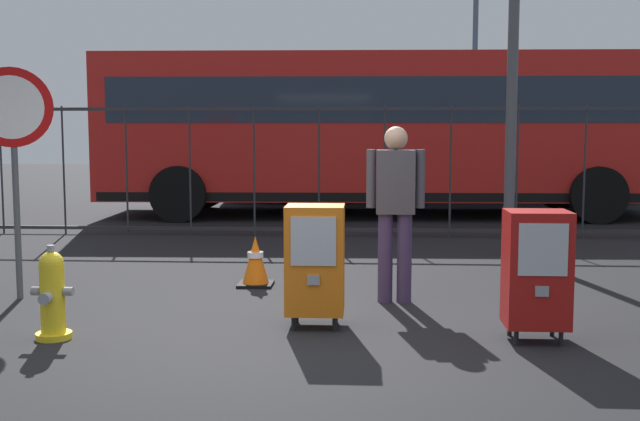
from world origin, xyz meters
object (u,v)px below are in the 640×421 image
(bus_far, at_px, (449,126))
(bus_near, at_px, (383,126))
(stop_sign, at_px, (13,134))
(pedestrian, at_px, (395,203))
(newspaper_box_secondary, at_px, (315,259))
(traffic_cone, at_px, (255,261))
(fire_hydrant, at_px, (52,295))
(street_light_near_left, at_px, (476,12))
(newspaper_box_primary, at_px, (537,269))

(bus_far, bearing_deg, bus_near, -118.75)
(stop_sign, relative_size, pedestrian, 1.34)
(stop_sign, distance_m, bus_far, 12.36)
(newspaper_box_secondary, bearing_deg, bus_far, 79.00)
(stop_sign, xyz_separation_m, traffic_cone, (2.20, 0.78, -1.34))
(bus_near, distance_m, bus_far, 3.87)
(fire_hydrant, relative_size, bus_far, 0.07)
(bus_far, relative_size, street_light_near_left, 1.30)
(newspaper_box_secondary, distance_m, traffic_cone, 1.86)
(fire_hydrant, xyz_separation_m, traffic_cone, (1.29, 2.18, -0.09))
(newspaper_box_primary, height_order, bus_far, bus_far)
(fire_hydrant, xyz_separation_m, bus_near, (2.78, 9.05, 1.36))
(stop_sign, xyz_separation_m, bus_far, (5.29, 11.17, 0.11))
(bus_near, bearing_deg, street_light_near_left, 65.93)
(newspaper_box_secondary, relative_size, pedestrian, 0.61)
(newspaper_box_primary, height_order, stop_sign, stop_sign)
(fire_hydrant, bearing_deg, stop_sign, 123.07)
(fire_hydrant, relative_size, street_light_near_left, 0.09)
(fire_hydrant, bearing_deg, newspaper_box_primary, 2.54)
(fire_hydrant, distance_m, newspaper_box_secondary, 2.10)
(stop_sign, distance_m, pedestrian, 3.70)
(traffic_cone, height_order, bus_far, bus_far)
(fire_hydrant, relative_size, bus_near, 0.07)
(fire_hydrant, height_order, bus_far, bus_far)
(newspaper_box_secondary, height_order, bus_near, bus_near)
(pedestrian, xyz_separation_m, bus_far, (1.65, 11.09, 0.76))
(street_light_near_left, bearing_deg, stop_sign, -114.33)
(newspaper_box_secondary, relative_size, bus_near, 0.10)
(newspaper_box_primary, relative_size, bus_far, 0.10)
(street_light_near_left, bearing_deg, newspaper_box_primary, -95.79)
(newspaper_box_secondary, xyz_separation_m, bus_far, (2.35, 12.07, 1.14))
(stop_sign, height_order, bus_far, bus_far)
(newspaper_box_primary, distance_m, pedestrian, 1.72)
(pedestrian, bearing_deg, bus_near, 89.64)
(fire_hydrant, bearing_deg, newspaper_box_secondary, 13.85)
(stop_sign, bearing_deg, newspaper_box_secondary, -16.94)
(newspaper_box_secondary, bearing_deg, newspaper_box_primary, -10.85)
(traffic_cone, bearing_deg, bus_far, 73.47)
(bus_near, distance_m, street_light_near_left, 7.20)
(fire_hydrant, height_order, stop_sign, stop_sign)
(newspaper_box_primary, relative_size, street_light_near_left, 0.12)
(newspaper_box_secondary, bearing_deg, street_light_near_left, 77.43)
(fire_hydrant, height_order, newspaper_box_primary, newspaper_box_primary)
(newspaper_box_primary, relative_size, bus_near, 0.10)
(fire_hydrant, distance_m, pedestrian, 3.16)
(traffic_cone, bearing_deg, newspaper_box_primary, -39.01)
(bus_near, relative_size, bus_far, 0.99)
(bus_near, bearing_deg, bus_far, 63.98)
(newspaper_box_primary, xyz_separation_m, street_light_near_left, (1.52, 14.94, 4.12))
(pedestrian, bearing_deg, newspaper_box_primary, -51.47)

